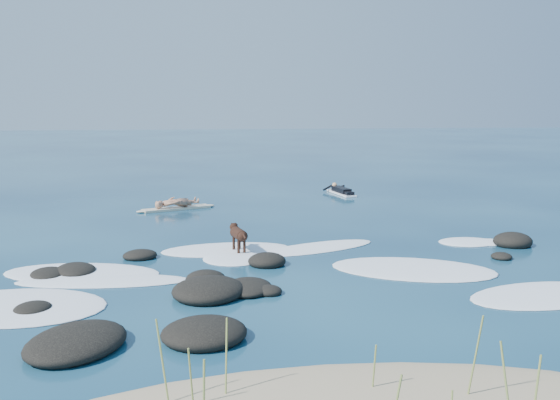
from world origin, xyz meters
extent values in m
plane|color=#0A2642|center=(0.00, 0.00, 0.00)|extent=(160.00, 160.00, 0.00)
cylinder|color=olive|center=(-1.86, -7.39, 0.55)|extent=(0.08, 0.12, 0.85)
cylinder|color=olive|center=(-2.20, -7.17, 0.68)|extent=(0.17, 0.20, 1.10)
cylinder|color=olive|center=(1.40, -8.67, 0.73)|extent=(0.15, 0.25, 1.20)
cylinder|color=olive|center=(-1.44, -7.06, 0.64)|extent=(0.07, 0.19, 1.04)
cylinder|color=olive|center=(1.52, -7.64, 0.70)|extent=(0.16, 0.12, 1.16)
cylinder|color=olive|center=(0.38, -7.26, 0.48)|extent=(0.06, 0.09, 0.71)
ellipsoid|color=black|center=(-1.58, -1.49, 0.09)|extent=(1.16, 1.17, 0.37)
ellipsoid|color=black|center=(-1.55, -2.37, 0.11)|extent=(1.95, 2.02, 0.46)
ellipsoid|color=black|center=(-3.65, -4.80, 0.10)|extent=(2.08, 2.24, 0.42)
ellipsoid|color=black|center=(-5.03, -0.42, 0.05)|extent=(0.88, 1.05, 0.21)
ellipsoid|color=black|center=(-0.36, -2.39, 0.06)|extent=(0.74, 0.73, 0.22)
ellipsoid|color=black|center=(-4.46, -0.28, 0.07)|extent=(1.17, 1.30, 0.28)
ellipsoid|color=black|center=(-4.76, -2.87, 0.06)|extent=(0.90, 0.93, 0.22)
ellipsoid|color=black|center=(-3.15, 0.94, 0.07)|extent=(1.02, 0.94, 0.28)
ellipsoid|color=black|center=(-0.76, -2.13, 0.07)|extent=(1.25, 1.45, 0.27)
ellipsoid|color=black|center=(5.66, -0.33, 0.05)|extent=(0.60, 0.62, 0.21)
ellipsoid|color=black|center=(6.65, 0.98, 0.12)|extent=(1.37, 1.32, 0.48)
ellipsoid|color=black|center=(-0.12, -0.14, 0.10)|extent=(1.18, 1.16, 0.38)
ellipsoid|color=black|center=(-1.67, -4.69, 0.11)|extent=(1.72, 1.65, 0.44)
ellipsoid|color=white|center=(5.03, -3.27, 0.01)|extent=(3.53, 2.28, 0.12)
ellipsoid|color=white|center=(-3.77, -1.06, 0.01)|extent=(3.78, 1.34, 0.12)
ellipsoid|color=white|center=(5.61, 1.49, 0.01)|extent=(1.62, 1.20, 0.12)
ellipsoid|color=white|center=(3.16, -1.02, 0.01)|extent=(4.27, 3.33, 0.12)
ellipsoid|color=white|center=(6.09, 1.38, 0.01)|extent=(1.52, 0.90, 0.12)
ellipsoid|color=white|center=(1.37, 1.38, 0.01)|extent=(3.68, 2.36, 0.12)
ellipsoid|color=white|center=(-4.32, -0.34, 0.01)|extent=(3.87, 2.52, 0.12)
ellipsoid|color=white|center=(-5.10, -2.59, 0.01)|extent=(3.77, 2.99, 0.12)
ellipsoid|color=white|center=(-0.85, 0.54, 0.01)|extent=(1.56, 1.57, 0.12)
ellipsoid|color=white|center=(-0.99, 1.50, 0.01)|extent=(3.46, 1.83, 0.12)
ellipsoid|color=white|center=(-0.69, 1.19, 0.01)|extent=(1.10, 0.90, 0.12)
cube|color=beige|center=(-2.44, 8.03, 0.05)|extent=(2.47, 1.40, 0.08)
ellipsoid|color=beige|center=(-1.30, 8.49, 0.05)|extent=(0.56, 0.45, 0.09)
ellipsoid|color=beige|center=(-3.57, 7.57, 0.05)|extent=(0.56, 0.45, 0.09)
imported|color=#AF795C|center=(-2.44, 8.03, 0.89)|extent=(0.57, 0.68, 1.60)
cube|color=white|center=(4.34, 10.98, 0.05)|extent=(0.83, 2.12, 0.08)
ellipsoid|color=white|center=(4.15, 12.00, 0.05)|extent=(0.32, 0.49, 0.08)
cube|color=black|center=(4.34, 10.98, 0.19)|extent=(0.59, 1.32, 0.21)
sphere|color=tan|center=(4.21, 11.70, 0.30)|extent=(0.25, 0.25, 0.22)
cylinder|color=black|center=(3.92, 11.79, 0.18)|extent=(0.48, 0.35, 0.23)
cylinder|color=black|center=(4.44, 11.89, 0.18)|extent=(0.52, 0.20, 0.23)
cube|color=black|center=(4.46, 10.28, 0.15)|extent=(0.41, 0.57, 0.13)
cylinder|color=black|center=(-0.69, 1.09, 0.50)|extent=(0.42, 0.64, 0.29)
sphere|color=black|center=(-0.75, 1.35, 0.50)|extent=(0.36, 0.36, 0.30)
sphere|color=black|center=(-0.63, 0.83, 0.50)|extent=(0.33, 0.33, 0.27)
sphere|color=black|center=(-0.79, 1.51, 0.60)|extent=(0.26, 0.26, 0.21)
cone|color=black|center=(-0.82, 1.64, 0.59)|extent=(0.14, 0.16, 0.11)
cone|color=black|center=(-0.84, 1.49, 0.69)|extent=(0.11, 0.09, 0.10)
cone|color=black|center=(-0.73, 1.52, 0.69)|extent=(0.11, 0.09, 0.10)
cylinder|color=black|center=(-0.81, 1.27, 0.19)|extent=(0.09, 0.09, 0.39)
cylinder|color=black|center=(-0.66, 1.30, 0.19)|extent=(0.09, 0.09, 0.39)
cylinder|color=black|center=(-0.72, 0.87, 0.19)|extent=(0.09, 0.09, 0.39)
cylinder|color=black|center=(-0.57, 0.91, 0.19)|extent=(0.09, 0.09, 0.39)
cylinder|color=black|center=(-0.60, 0.70, 0.55)|extent=(0.11, 0.28, 0.17)
camera|label=1|loc=(-1.78, -14.35, 3.76)|focal=40.00mm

